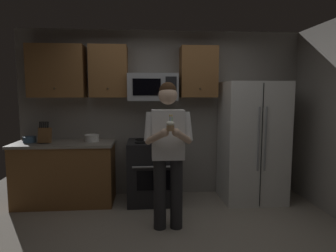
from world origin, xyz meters
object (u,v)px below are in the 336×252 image
at_px(oven_range, 153,171).
at_px(microwave, 153,87).
at_px(person, 168,148).
at_px(cupcake, 171,126).
at_px(knife_block, 45,135).
at_px(bowl_large_white, 92,138).
at_px(refrigerator, 252,142).
at_px(bowl_small_colored, 30,139).

distance_m(oven_range, microwave, 1.26).
height_order(oven_range, person, person).
bearing_deg(cupcake, microwave, 96.36).
height_order(knife_block, cupcake, cupcake).
bearing_deg(bowl_large_white, cupcake, -50.94).
relative_size(refrigerator, bowl_small_colored, 9.68).
distance_m(oven_range, knife_block, 1.66).
height_order(knife_block, person, person).
bearing_deg(knife_block, cupcake, -35.51).
xyz_separation_m(microwave, refrigerator, (1.50, -0.16, -0.82)).
height_order(microwave, person, microwave).
distance_m(bowl_large_white, person, 1.45).
height_order(oven_range, refrigerator, refrigerator).
bearing_deg(microwave, cupcake, -83.64).
bearing_deg(oven_range, bowl_small_colored, 178.96).
height_order(microwave, bowl_small_colored, microwave).
distance_m(oven_range, person, 1.07).
xyz_separation_m(bowl_small_colored, cupcake, (1.95, -1.28, 0.33)).
xyz_separation_m(refrigerator, knife_block, (-3.05, 0.01, 0.14)).
relative_size(oven_range, cupcake, 5.36).
xyz_separation_m(refrigerator, cupcake, (-1.35, -1.21, 0.39)).
height_order(refrigerator, person, refrigerator).
xyz_separation_m(oven_range, knife_block, (-1.55, -0.03, 0.57)).
xyz_separation_m(microwave, cupcake, (0.15, -1.37, -0.43)).
bearing_deg(refrigerator, microwave, 173.97).
xyz_separation_m(microwave, person, (0.15, -1.04, -0.72)).
bearing_deg(refrigerator, bowl_small_colored, 178.75).
bearing_deg(knife_block, microwave, 5.47).
bearing_deg(refrigerator, knife_block, 179.82).
relative_size(microwave, cupcake, 4.26).
distance_m(oven_range, bowl_large_white, 1.05).
bearing_deg(cupcake, bowl_large_white, 129.06).
bearing_deg(oven_range, microwave, 89.98).
bearing_deg(person, microwave, 98.34).
relative_size(bowl_large_white, bowl_small_colored, 1.18).
bearing_deg(bowl_large_white, knife_block, -171.87).
distance_m(knife_block, person, 1.92).
relative_size(bowl_large_white, person, 0.12).
relative_size(knife_block, bowl_large_white, 1.46).
bearing_deg(bowl_large_white, refrigerator, -2.41).
xyz_separation_m(knife_block, bowl_large_white, (0.64, 0.09, -0.06)).
distance_m(refrigerator, knife_block, 3.06).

